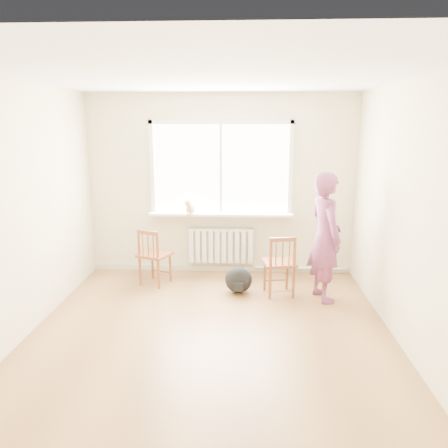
# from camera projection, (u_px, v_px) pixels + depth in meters

# --- Properties ---
(floor) EXTENTS (4.50, 4.50, 0.00)m
(floor) POSITION_uv_depth(u_px,v_px,m) (209.00, 340.00, 4.68)
(floor) COLOR olive
(floor) RESTS_ON ground
(ceiling) EXTENTS (4.50, 4.50, 0.00)m
(ceiling) POSITION_uv_depth(u_px,v_px,m) (207.00, 76.00, 4.06)
(ceiling) COLOR white
(ceiling) RESTS_ON back_wall
(back_wall) EXTENTS (4.00, 0.01, 2.70)m
(back_wall) POSITION_uv_depth(u_px,v_px,m) (221.00, 185.00, 6.56)
(back_wall) COLOR beige
(back_wall) RESTS_ON ground
(window) EXTENTS (2.12, 0.05, 1.42)m
(window) POSITION_uv_depth(u_px,v_px,m) (221.00, 165.00, 6.46)
(window) COLOR white
(window) RESTS_ON back_wall
(windowsill) EXTENTS (2.15, 0.22, 0.04)m
(windowsill) POSITION_uv_depth(u_px,v_px,m) (221.00, 214.00, 6.55)
(windowsill) COLOR white
(windowsill) RESTS_ON back_wall
(radiator) EXTENTS (1.00, 0.12, 0.55)m
(radiator) POSITION_uv_depth(u_px,v_px,m) (221.00, 245.00, 6.68)
(radiator) COLOR white
(radiator) RESTS_ON back_wall
(heating_pipe) EXTENTS (1.40, 0.04, 0.04)m
(heating_pipe) POSITION_uv_depth(u_px,v_px,m) (302.00, 268.00, 6.73)
(heating_pipe) COLOR silver
(heating_pipe) RESTS_ON back_wall
(baseboard) EXTENTS (4.00, 0.03, 0.08)m
(baseboard) POSITION_uv_depth(u_px,v_px,m) (221.00, 268.00, 6.84)
(baseboard) COLOR beige
(baseboard) RESTS_ON ground
(chair_left) EXTENTS (0.52, 0.51, 0.82)m
(chair_left) POSITION_uv_depth(u_px,v_px,m) (153.00, 257.00, 6.19)
(chair_left) COLOR brown
(chair_left) RESTS_ON floor
(chair_right) EXTENTS (0.48, 0.46, 0.84)m
(chair_right) POSITION_uv_depth(u_px,v_px,m) (280.00, 265.00, 5.79)
(chair_right) COLOR brown
(chair_right) RESTS_ON floor
(person) EXTENTS (0.55, 0.70, 1.68)m
(person) POSITION_uv_depth(u_px,v_px,m) (325.00, 237.00, 5.60)
(person) COLOR #B63C3E
(person) RESTS_ON floor
(cat) EXTENTS (0.22, 0.37, 0.25)m
(cat) POSITION_uv_depth(u_px,v_px,m) (190.00, 207.00, 6.46)
(cat) COLOR beige
(cat) RESTS_ON windowsill
(backpack) EXTENTS (0.41, 0.33, 0.37)m
(backpack) POSITION_uv_depth(u_px,v_px,m) (239.00, 280.00, 5.94)
(backpack) COLOR black
(backpack) RESTS_ON floor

